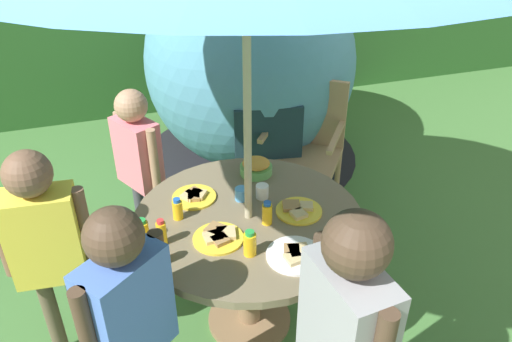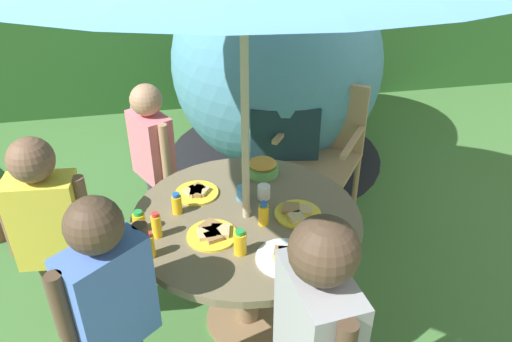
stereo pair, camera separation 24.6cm
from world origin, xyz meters
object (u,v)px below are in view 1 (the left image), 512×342
object	(u,v)px
juice_bottle_near_left	(267,213)
child_in_yellow_shirt	(45,237)
child_in_blue_shirt	(127,308)
plate_far_left	(218,237)
wooden_chair	(305,141)
dome_tent	(250,63)
juice_bottle_mid_right	(158,253)
plate_center_back	(298,210)
juice_bottle_near_right	(250,244)
plate_back_edge	(194,196)
plate_front_edge	(295,255)
cup_near	(262,191)
juice_bottle_far_right	(162,233)
juice_bottle_center_front	(142,230)
cup_far	(241,194)
child_in_grey_shirt	(346,326)
child_in_pink_shirt	(138,153)
snack_bowl	(256,167)
garden_table	(249,239)

from	to	relation	value
juice_bottle_near_left	child_in_yellow_shirt	bearing A→B (deg)	171.21
child_in_blue_shirt	plate_far_left	bearing A→B (deg)	1.67
wooden_chair	dome_tent	distance (m)	0.89
child_in_yellow_shirt	juice_bottle_mid_right	bearing A→B (deg)	-26.72
plate_center_back	juice_bottle_near_right	size ratio (longest dim) A/B	1.82
plate_far_left	plate_back_edge	size ratio (longest dim) A/B	1.04
plate_front_edge	cup_near	xyz separation A→B (m)	(0.00, 0.48, 0.03)
dome_tent	juice_bottle_near_left	size ratio (longest dim) A/B	16.81
plate_front_edge	juice_bottle_far_right	bearing A→B (deg)	153.93
juice_bottle_center_front	cup_far	bearing A→B (deg)	17.92
dome_tent	child_in_grey_shirt	bearing A→B (deg)	-91.18
child_in_grey_shirt	plate_back_edge	world-z (taller)	child_in_grey_shirt
child_in_pink_shirt	plate_back_edge	world-z (taller)	child_in_pink_shirt
snack_bowl	juice_bottle_far_right	xyz separation A→B (m)	(-0.58, -0.44, 0.02)
garden_table	juice_bottle_near_right	bearing A→B (deg)	-105.37
child_in_pink_shirt	child_in_blue_shirt	distance (m)	1.32
plate_back_edge	cup_near	bearing A→B (deg)	-16.36
child_in_yellow_shirt	juice_bottle_mid_right	distance (m)	0.55
child_in_grey_shirt	juice_bottle_mid_right	bearing A→B (deg)	34.71
juice_bottle_near_right	child_in_grey_shirt	bearing A→B (deg)	-73.86
plate_far_left	juice_bottle_far_right	size ratio (longest dim) A/B	1.78
plate_back_edge	juice_bottle_far_right	bearing A→B (deg)	-123.98
juice_bottle_near_left	wooden_chair	bearing A→B (deg)	58.56
cup_far	child_in_yellow_shirt	bearing A→B (deg)	-175.53
child_in_grey_shirt	juice_bottle_mid_right	size ratio (longest dim) A/B	10.37
dome_tent	juice_bottle_far_right	bearing A→B (deg)	-109.17
garden_table	plate_center_back	world-z (taller)	plate_center_back
snack_bowl	juice_bottle_far_right	size ratio (longest dim) A/B	1.35
child_in_yellow_shirt	juice_bottle_mid_right	size ratio (longest dim) A/B	9.47
wooden_chair	cup_far	bearing A→B (deg)	-94.46
child_in_grey_shirt	cup_near	size ratio (longest dim) A/B	18.12
dome_tent	cup_near	size ratio (longest dim) A/B	28.36
plate_front_edge	juice_bottle_near_left	bearing A→B (deg)	99.08
child_in_yellow_shirt	juice_bottle_near_left	size ratio (longest dim) A/B	9.80
juice_bottle_far_right	cup_near	size ratio (longest dim) A/B	1.80
cup_near	child_in_pink_shirt	bearing A→B (deg)	129.19
plate_back_edge	juice_bottle_mid_right	distance (m)	0.51
plate_front_edge	plate_back_edge	world-z (taller)	same
wooden_chair	plate_far_left	size ratio (longest dim) A/B	4.05
child_in_pink_shirt	plate_front_edge	xyz separation A→B (m)	(0.56, -1.16, 0.03)
plate_front_edge	juice_bottle_center_front	bearing A→B (deg)	152.37
child_in_yellow_shirt	juice_bottle_center_front	xyz separation A→B (m)	(0.42, -0.09, 0.01)
child_in_blue_shirt	cup_near	bearing A→B (deg)	2.11
plate_back_edge	juice_bottle_near_left	xyz separation A→B (m)	(0.29, -0.31, 0.05)
garden_table	child_in_pink_shirt	xyz separation A→B (m)	(-0.44, 0.82, 0.12)
child_in_grey_shirt	juice_bottle_center_front	distance (m)	1.03
child_in_pink_shirt	plate_center_back	size ratio (longest dim) A/B	4.88
wooden_chair	plate_center_back	bearing A→B (deg)	-78.39
child_in_blue_shirt	wooden_chair	bearing A→B (deg)	9.30
child_in_grey_shirt	juice_bottle_near_left	size ratio (longest dim) A/B	10.74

